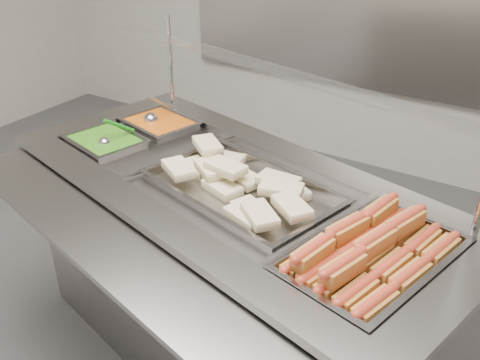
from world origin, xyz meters
The scene contains 12 objects.
back_panel centered at (0.00, 2.45, 1.20)m, with size 3.00×0.04×1.20m, color #A39E98.
steam_counter centered at (0.13, 0.37, 0.44)m, with size 2.00×1.25×0.89m.
tray_rail centered at (0.01, -0.12, 0.84)m, with size 1.78×0.77×0.05m.
sneeze_guard centered at (0.18, 0.58, 1.25)m, with size 1.65×0.68×0.43m.
pan_hotdogs centered at (0.73, 0.22, 0.85)m, with size 0.46×0.61×0.10m.
pan_wraps centered at (0.19, 0.36, 0.86)m, with size 0.75×0.55×0.07m.
pan_beans centered at (-0.45, 0.67, 0.85)m, with size 0.35×0.30×0.10m.
pan_peas centered at (-0.52, 0.39, 0.85)m, with size 0.35×0.30×0.10m.
hotdogs_in_buns centered at (0.72, 0.23, 0.89)m, with size 0.41×0.56×0.12m.
tortilla_wraps centered at (0.17, 0.36, 0.90)m, with size 0.65×0.47×0.10m.
ladle centered at (-0.49, 0.67, 0.89)m, with size 0.08×0.19×0.15m.
serving_spoon centered at (-0.50, 0.38, 0.90)m, with size 0.07×0.17×0.14m.
Camera 1 is at (1.08, -1.06, 1.83)m, focal length 40.00 mm.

